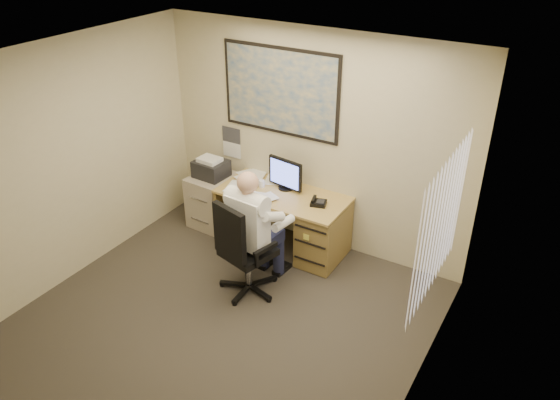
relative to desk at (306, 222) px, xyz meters
The scene contains 8 objects.
room_shell 2.11m from the desk, 94.25° to the right, with size 4.00×4.50×2.70m.
desk is the anchor object (origin of this frame).
world_map 1.60m from the desk, 149.87° to the left, with size 1.56×0.03×1.06m, color #1E4C93.
wall_calendar 1.51m from the desk, 165.56° to the left, with size 0.28×0.01×0.42m, color white.
window_blinds 2.40m from the desk, 30.96° to the right, with size 0.06×1.40×1.30m, color silver, non-canonical shape.
filing_cabinet 1.42m from the desk, behind, with size 0.53×0.63×0.98m.
office_chair 1.05m from the desk, 100.31° to the right, with size 0.84×0.84×1.16m.
person 1.01m from the desk, 101.98° to the right, with size 0.61×0.87×1.46m, color white, non-canonical shape.
Camera 1 is at (2.78, -3.16, 3.90)m, focal length 35.00 mm.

